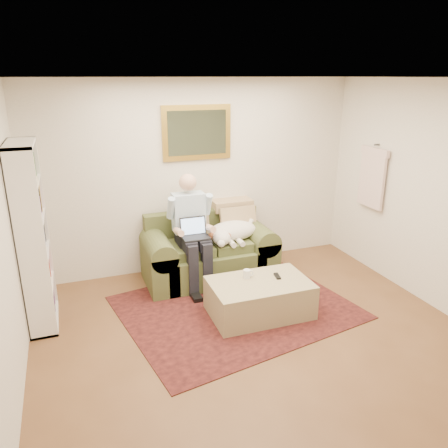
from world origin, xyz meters
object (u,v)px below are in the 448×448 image
laptop (194,232)px  bookshelf (33,237)px  coffee_mug (247,274)px  seated_man (193,233)px  sleeping_dog (233,231)px  ottoman (259,298)px  sofa (209,257)px

laptop → bookshelf: bearing=-173.6°
laptop → bookshelf: (-1.83, -0.20, 0.24)m
laptop → coffee_mug: bearing=-62.8°
seated_man → coffee_mug: size_ratio=14.51×
seated_man → sleeping_dog: bearing=7.1°
seated_man → bookshelf: (-1.83, -0.27, 0.27)m
laptop → coffee_mug: size_ratio=3.35×
sleeping_dog → bookshelf: (-2.40, -0.34, 0.34)m
bookshelf → laptop: bearing=6.4°
seated_man → coffee_mug: (0.39, -0.83, -0.27)m
seated_man → bookshelf: bookshelf is taller
seated_man → ottoman: seated_man is taller
sofa → laptop: bearing=-139.0°
ottoman → coffee_mug: coffee_mug is taller
coffee_mug → laptop: bearing=117.2°
sofa → sleeping_dog: sofa is taller
sofa → bookshelf: bearing=-168.4°
coffee_mug → sofa: bearing=97.8°
laptop → coffee_mug: (0.39, -0.77, -0.30)m
sofa → laptop: (-0.26, -0.23, 0.46)m
sleeping_dog → ottoman: (-0.07, -1.05, -0.45)m
seated_man → coffee_mug: 0.96m
sleeping_dog → coffee_mug: sleeping_dog is taller
ottoman → bookshelf: bookshelf is taller
laptop → sleeping_dog: size_ratio=0.47×
sofa → coffee_mug: 1.01m
sofa → bookshelf: (-2.09, -0.43, 0.70)m
bookshelf → ottoman: bearing=-16.8°
coffee_mug → bookshelf: (-2.23, 0.56, 0.54)m
ottoman → seated_man: bearing=116.9°
bookshelf → coffee_mug: bearing=-14.2°
seated_man → coffee_mug: seated_man is taller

